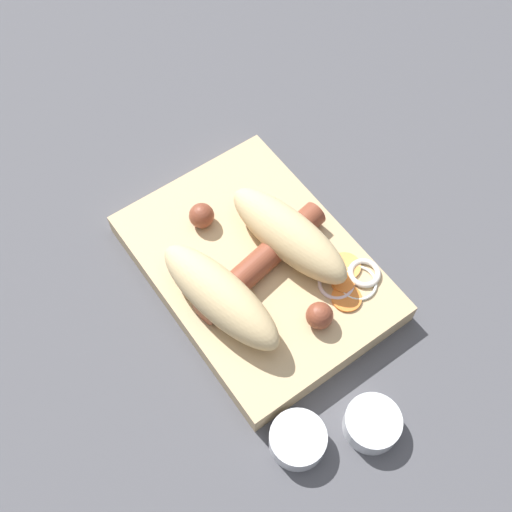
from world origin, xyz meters
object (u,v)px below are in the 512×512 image
Objects in this scene: condiment_cup_far at (372,424)px; bread_roll at (255,265)px; food_tray at (256,267)px; sausage at (258,263)px; condiment_cup_near at (298,440)px.

bread_roll is at bearing 1.14° from condiment_cup_far.
food_tray is 5.16× the size of condiment_cup_far.
bread_roll is 0.01m from sausage.
sausage reaches higher than condiment_cup_near.
food_tray is 5.16× the size of condiment_cup_near.
sausage is at bearing -1.02° from condiment_cup_far.
bread_roll reaches higher than food_tray.
food_tray is 0.19m from condiment_cup_far.
sausage is 3.57× the size of condiment_cup_near.
food_tray is at bearing -38.00° from bread_roll.
food_tray is at bearing -23.51° from condiment_cup_near.
food_tray reaches higher than condiment_cup_near.
food_tray is 1.45× the size of sausage.
sausage is 0.17m from condiment_cup_near.
sausage is at bearing -23.41° from condiment_cup_near.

